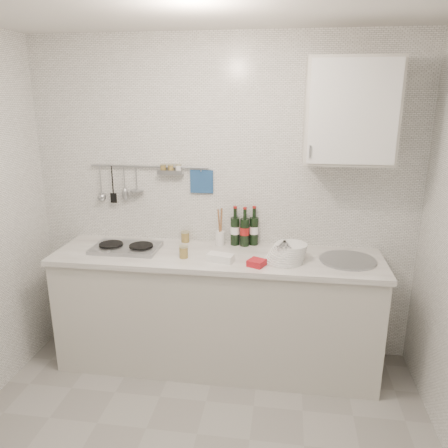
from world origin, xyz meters
name	(u,v)px	position (x,y,z in m)	size (l,w,h in m)	color
back_wall	(222,202)	(0.00, 1.40, 1.25)	(3.00, 0.02, 2.50)	silver
counter	(217,313)	(0.01, 1.10, 0.43)	(2.44, 0.64, 0.96)	#BCB8AD
wall_rail	(147,178)	(-0.60, 1.37, 1.43)	(0.98, 0.09, 0.34)	#93969B
wall_cabinet	(350,112)	(0.90, 1.22, 1.95)	(0.60, 0.38, 0.70)	#BCB8AD
plate_stack_hob	(113,247)	(-0.81, 1.11, 0.93)	(0.32, 0.32, 0.03)	#444B9A
plate_stack_sink	(287,253)	(0.52, 1.04, 0.98)	(0.30, 0.29, 0.13)	white
wine_bottles	(245,226)	(0.18, 1.34, 1.07)	(0.22, 0.11, 0.31)	black
butter_dish	(221,258)	(0.05, 0.96, 0.95)	(0.19, 0.09, 0.06)	white
strawberry_punnet	(257,263)	(0.31, 0.91, 0.94)	(0.11, 0.11, 0.04)	red
utensil_crock	(220,236)	(0.00, 1.31, 0.99)	(0.07, 0.07, 0.31)	white
jar_a	(185,237)	(-0.29, 1.34, 0.96)	(0.07, 0.07, 0.09)	olive
jar_b	(300,247)	(0.62, 1.25, 0.95)	(0.06, 0.06, 0.07)	olive
jar_c	(279,250)	(0.46, 1.17, 0.95)	(0.06, 0.06, 0.07)	olive
jar_d	(184,252)	(-0.22, 0.99, 0.97)	(0.07, 0.07, 0.09)	olive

